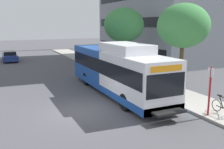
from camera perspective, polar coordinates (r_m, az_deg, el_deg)
ground_plane at (r=22.09m, az=-13.56°, el=-1.71°), size 120.00×120.00×0.00m
sidewalk_curb at (r=22.65m, az=5.11°, el=-0.92°), size 3.00×56.00×0.14m
transit_bus at (r=17.77m, az=0.99°, el=1.07°), size 2.58×12.25×3.65m
bus_stop_sign_pole at (r=14.02m, az=21.27°, el=-2.77°), size 0.10×0.36×2.60m
street_tree_near_stop at (r=18.13m, az=15.81°, el=10.52°), size 3.55×3.55×6.13m
street_tree_mid_block at (r=26.11m, az=2.71°, el=11.10°), size 4.08×4.08×6.36m
parked_car_far_lane at (r=36.07m, az=-22.11°, el=3.85°), size 1.80×4.50×1.33m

